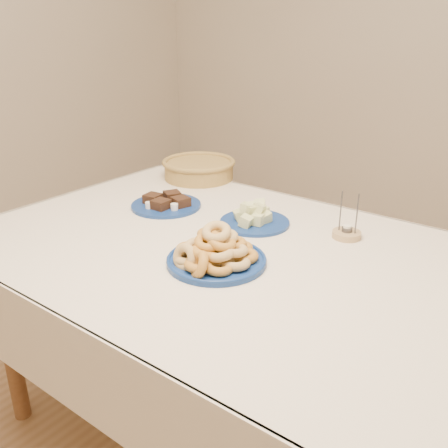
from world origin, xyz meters
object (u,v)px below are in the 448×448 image
(donut_platter, at_px, (215,253))
(brownie_plate, at_px, (166,204))
(melon_plate, at_px, (254,218))
(wicker_basket, at_px, (199,168))
(candle_holder, at_px, (347,233))
(dining_table, at_px, (234,280))

(donut_platter, distance_m, brownie_plate, 0.51)
(donut_platter, height_order, brownie_plate, donut_platter)
(melon_plate, relative_size, wicker_basket, 0.74)
(melon_plate, distance_m, wicker_basket, 0.58)
(melon_plate, relative_size, candle_holder, 1.99)
(dining_table, relative_size, melon_plate, 5.61)
(melon_plate, bearing_deg, brownie_plate, -170.49)
(dining_table, bearing_deg, brownie_plate, 161.03)
(wicker_basket, bearing_deg, melon_plate, -30.84)
(wicker_basket, bearing_deg, dining_table, -41.73)
(donut_platter, height_order, wicker_basket, donut_platter)
(melon_plate, distance_m, candle_holder, 0.31)
(dining_table, xyz_separation_m, donut_platter, (0.02, -0.11, 0.14))
(dining_table, distance_m, candle_holder, 0.39)
(candle_holder, bearing_deg, donut_platter, -118.28)
(donut_platter, xyz_separation_m, melon_plate, (-0.08, 0.32, -0.01))
(wicker_basket, bearing_deg, candle_holder, -14.70)
(brownie_plate, height_order, wicker_basket, wicker_basket)
(candle_holder, bearing_deg, dining_table, -128.66)
(donut_platter, xyz_separation_m, candle_holder, (0.22, 0.41, -0.02))
(donut_platter, relative_size, brownie_plate, 1.14)
(dining_table, bearing_deg, melon_plate, 107.68)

